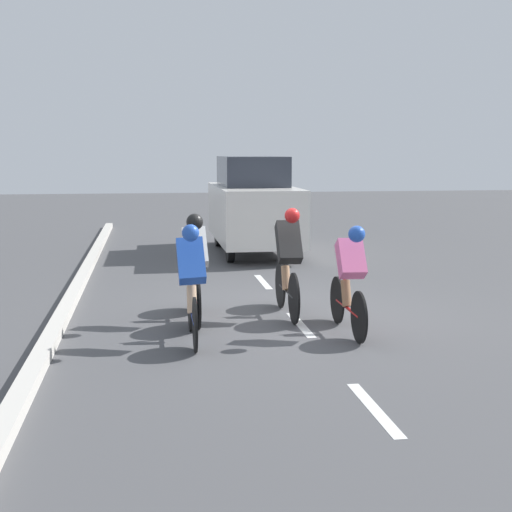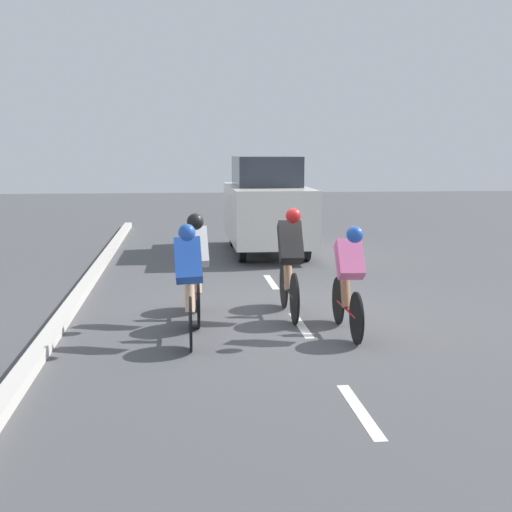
% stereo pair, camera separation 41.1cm
% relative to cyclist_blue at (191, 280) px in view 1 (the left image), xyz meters
% --- Properties ---
extents(ground_plane, '(60.00, 60.00, 0.00)m').
position_rel_cyclist_blue_xyz_m(ground_plane, '(-1.50, -1.33, -0.77)').
color(ground_plane, '#4C4C4F').
extents(lane_stripe_near, '(0.12, 1.40, 0.01)m').
position_rel_cyclist_blue_xyz_m(lane_stripe_near, '(-1.50, 2.53, -0.77)').
color(lane_stripe_near, white).
rests_on(lane_stripe_near, ground).
extents(lane_stripe_mid, '(0.12, 1.40, 0.01)m').
position_rel_cyclist_blue_xyz_m(lane_stripe_mid, '(-1.50, -0.67, -0.77)').
color(lane_stripe_mid, white).
rests_on(lane_stripe_mid, ground).
extents(lane_stripe_far, '(0.12, 1.40, 0.01)m').
position_rel_cyclist_blue_xyz_m(lane_stripe_far, '(-1.50, -3.87, -0.77)').
color(lane_stripe_far, white).
rests_on(lane_stripe_far, ground).
extents(curb, '(0.20, 25.68, 0.14)m').
position_rel_cyclist_blue_xyz_m(curb, '(1.70, -0.67, -0.70)').
color(curb, beige).
rests_on(curb, ground).
extents(cyclist_blue, '(0.35, 1.66, 1.48)m').
position_rel_cyclist_blue_xyz_m(cyclist_blue, '(0.00, 0.00, 0.00)').
color(cyclist_blue, black).
rests_on(cyclist_blue, ground).
extents(cyclist_black, '(0.33, 1.71, 1.56)m').
position_rel_cyclist_blue_xyz_m(cyclist_black, '(-1.42, -1.18, 0.03)').
color(cyclist_black, black).
rests_on(cyclist_black, ground).
extents(cyclist_pink, '(0.33, 1.66, 1.42)m').
position_rel_cyclist_blue_xyz_m(cyclist_pink, '(-2.01, -0.10, -0.03)').
color(cyclist_pink, black).
rests_on(cyclist_pink, ground).
extents(cyclist_white, '(0.35, 1.67, 1.50)m').
position_rel_cyclist_blue_xyz_m(cyclist_white, '(-0.12, -1.10, 0.02)').
color(cyclist_white, black).
rests_on(cyclist_white, ground).
extents(support_car, '(1.70, 4.19, 2.19)m').
position_rel_cyclist_blue_xyz_m(support_car, '(-1.85, -7.55, 0.33)').
color(support_car, black).
rests_on(support_car, ground).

